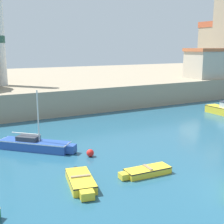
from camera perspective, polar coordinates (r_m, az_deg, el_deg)
name	(u,v)px	position (r m, az deg, el deg)	size (l,w,h in m)	color
quay_seawall	(39,84)	(56.00, -13.23, 4.93)	(120.00, 40.00, 3.05)	gray
dinghy_yellow_0	(146,171)	(20.34, 6.28, -10.68)	(3.53, 1.27, 0.52)	yellow
dinghy_yellow_4	(81,181)	(18.79, -5.70, -12.52)	(1.99, 3.92, 0.60)	yellow
sailboat_blue_5	(36,144)	(25.44, -13.79, -5.78)	(5.25, 5.15, 4.80)	#284C9E
mooring_buoy	(90,153)	(23.40, -4.01, -7.48)	(0.56, 0.56, 0.56)	red
harbor_shed_mid_row	(213,63)	(53.45, 18.02, 8.55)	(9.25, 4.52, 4.70)	#BCB29E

